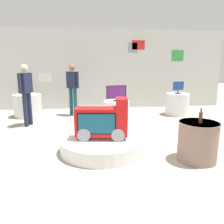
{
  "coord_description": "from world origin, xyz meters",
  "views": [
    {
      "loc": [
        -0.21,
        -4.03,
        1.68
      ],
      "look_at": [
        0.31,
        0.71,
        0.65
      ],
      "focal_mm": 35.15,
      "sensor_mm": 36.0,
      "label": 1
    }
  ],
  "objects_px": {
    "display_pedestal_center_rear": "(28,105)",
    "side_table_round": "(198,141)",
    "display_pedestal_left_rear": "(116,114)",
    "main_display_pedestal": "(102,144)",
    "shopper_browsing_near_truck": "(73,86)",
    "tv_on_center_rear": "(26,89)",
    "tv_on_right_rear": "(178,87)",
    "display_pedestal_right_rear": "(177,104)",
    "tv_on_left_rear": "(116,93)",
    "novelty_firetruck_tv": "(102,122)",
    "bottle_on_side_table": "(201,117)",
    "shopper_browsing_rear": "(26,90)"
  },
  "relations": [
    {
      "from": "side_table_round",
      "to": "tv_on_left_rear",
      "type": "bearing_deg",
      "value": 116.93
    },
    {
      "from": "novelty_firetruck_tv",
      "to": "bottle_on_side_table",
      "type": "bearing_deg",
      "value": -22.05
    },
    {
      "from": "bottle_on_side_table",
      "to": "shopper_browsing_near_truck",
      "type": "relative_size",
      "value": 0.15
    },
    {
      "from": "tv_on_left_rear",
      "to": "bottle_on_side_table",
      "type": "distance_m",
      "value": 2.58
    },
    {
      "from": "novelty_firetruck_tv",
      "to": "shopper_browsing_near_truck",
      "type": "relative_size",
      "value": 0.62
    },
    {
      "from": "display_pedestal_left_rear",
      "to": "tv_on_left_rear",
      "type": "xyz_separation_m",
      "value": [
        -0.0,
        -0.0,
        0.59
      ]
    },
    {
      "from": "display_pedestal_right_rear",
      "to": "novelty_firetruck_tv",
      "type": "bearing_deg",
      "value": -132.93
    },
    {
      "from": "tv_on_left_rear",
      "to": "bottle_on_side_table",
      "type": "relative_size",
      "value": 2.19
    },
    {
      "from": "novelty_firetruck_tv",
      "to": "tv_on_right_rear",
      "type": "height_order",
      "value": "tv_on_right_rear"
    },
    {
      "from": "main_display_pedestal",
      "to": "display_pedestal_center_rear",
      "type": "height_order",
      "value": "display_pedestal_center_rear"
    },
    {
      "from": "shopper_browsing_near_truck",
      "to": "tv_on_center_rear",
      "type": "bearing_deg",
      "value": 179.49
    },
    {
      "from": "tv_on_left_rear",
      "to": "display_pedestal_right_rear",
      "type": "bearing_deg",
      "value": 29.93
    },
    {
      "from": "novelty_firetruck_tv",
      "to": "tv_on_center_rear",
      "type": "bearing_deg",
      "value": 124.5
    },
    {
      "from": "tv_on_left_rear",
      "to": "bottle_on_side_table",
      "type": "height_order",
      "value": "tv_on_left_rear"
    },
    {
      "from": "display_pedestal_center_rear",
      "to": "bottle_on_side_table",
      "type": "distance_m",
      "value": 5.55
    },
    {
      "from": "tv_on_left_rear",
      "to": "display_pedestal_center_rear",
      "type": "relative_size",
      "value": 0.62
    },
    {
      "from": "display_pedestal_center_rear",
      "to": "side_table_round",
      "type": "distance_m",
      "value": 5.5
    },
    {
      "from": "display_pedestal_center_rear",
      "to": "novelty_firetruck_tv",
      "type": "bearing_deg",
      "value": -55.52
    },
    {
      "from": "tv_on_right_rear",
      "to": "shopper_browsing_rear",
      "type": "relative_size",
      "value": 0.27
    },
    {
      "from": "shopper_browsing_rear",
      "to": "main_display_pedestal",
      "type": "bearing_deg",
      "value": -47.23
    },
    {
      "from": "main_display_pedestal",
      "to": "tv_on_center_rear",
      "type": "distance_m",
      "value": 4.03
    },
    {
      "from": "novelty_firetruck_tv",
      "to": "display_pedestal_left_rear",
      "type": "height_order",
      "value": "novelty_firetruck_tv"
    },
    {
      "from": "tv_on_right_rear",
      "to": "display_pedestal_left_rear",
      "type": "bearing_deg",
      "value": -150.2
    },
    {
      "from": "novelty_firetruck_tv",
      "to": "bottle_on_side_table",
      "type": "relative_size",
      "value": 4.11
    },
    {
      "from": "tv_on_center_rear",
      "to": "shopper_browsing_rear",
      "type": "bearing_deg",
      "value": -75.72
    },
    {
      "from": "display_pedestal_right_rear",
      "to": "side_table_round",
      "type": "xyz_separation_m",
      "value": [
        -1.11,
        -3.57,
        -0.0
      ]
    },
    {
      "from": "display_pedestal_center_rear",
      "to": "tv_on_left_rear",
      "type": "bearing_deg",
      "value": -30.72
    },
    {
      "from": "novelty_firetruck_tv",
      "to": "display_pedestal_right_rear",
      "type": "xyz_separation_m",
      "value": [
        2.75,
        2.95,
        -0.22
      ]
    },
    {
      "from": "main_display_pedestal",
      "to": "bottle_on_side_table",
      "type": "xyz_separation_m",
      "value": [
        1.65,
        -0.67,
        0.68
      ]
    },
    {
      "from": "main_display_pedestal",
      "to": "display_pedestal_center_rear",
      "type": "distance_m",
      "value": 3.96
    },
    {
      "from": "display_pedestal_left_rear",
      "to": "display_pedestal_center_rear",
      "type": "relative_size",
      "value": 0.81
    },
    {
      "from": "display_pedestal_center_rear",
      "to": "main_display_pedestal",
      "type": "bearing_deg",
      "value": -55.66
    },
    {
      "from": "bottle_on_side_table",
      "to": "tv_on_left_rear",
      "type": "bearing_deg",
      "value": 116.4
    },
    {
      "from": "shopper_browsing_near_truck",
      "to": "shopper_browsing_rear",
      "type": "bearing_deg",
      "value": -135.57
    },
    {
      "from": "main_display_pedestal",
      "to": "display_pedestal_right_rear",
      "type": "bearing_deg",
      "value": 46.8
    },
    {
      "from": "tv_on_center_rear",
      "to": "display_pedestal_right_rear",
      "type": "xyz_separation_m",
      "value": [
        4.99,
        -0.32,
        -0.55
      ]
    },
    {
      "from": "bottle_on_side_table",
      "to": "novelty_firetruck_tv",
      "type": "bearing_deg",
      "value": 157.95
    },
    {
      "from": "tv_on_right_rear",
      "to": "side_table_round",
      "type": "relative_size",
      "value": 0.66
    },
    {
      "from": "tv_on_center_rear",
      "to": "tv_on_right_rear",
      "type": "xyz_separation_m",
      "value": [
        4.99,
        -0.32,
        0.05
      ]
    },
    {
      "from": "display_pedestal_center_rear",
      "to": "side_table_round",
      "type": "relative_size",
      "value": 1.26
    },
    {
      "from": "tv_on_center_rear",
      "to": "shopper_browsing_near_truck",
      "type": "xyz_separation_m",
      "value": [
        1.48,
        -0.01,
        0.08
      ]
    },
    {
      "from": "main_display_pedestal",
      "to": "display_pedestal_left_rear",
      "type": "bearing_deg",
      "value": 72.97
    },
    {
      "from": "main_display_pedestal",
      "to": "tv_on_right_rear",
      "type": "height_order",
      "value": "tv_on_right_rear"
    },
    {
      "from": "novelty_firetruck_tv",
      "to": "display_pedestal_left_rear",
      "type": "bearing_deg",
      "value": 73.63
    },
    {
      "from": "main_display_pedestal",
      "to": "display_pedestal_left_rear",
      "type": "height_order",
      "value": "display_pedestal_left_rear"
    },
    {
      "from": "display_pedestal_left_rear",
      "to": "main_display_pedestal",
      "type": "bearing_deg",
      "value": -107.03
    },
    {
      "from": "main_display_pedestal",
      "to": "display_pedestal_center_rear",
      "type": "relative_size",
      "value": 1.83
    },
    {
      "from": "main_display_pedestal",
      "to": "novelty_firetruck_tv",
      "type": "distance_m",
      "value": 0.45
    },
    {
      "from": "novelty_firetruck_tv",
      "to": "side_table_round",
      "type": "bearing_deg",
      "value": -20.73
    },
    {
      "from": "display_pedestal_left_rear",
      "to": "shopper_browsing_rear",
      "type": "bearing_deg",
      "value": 169.72
    }
  ]
}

